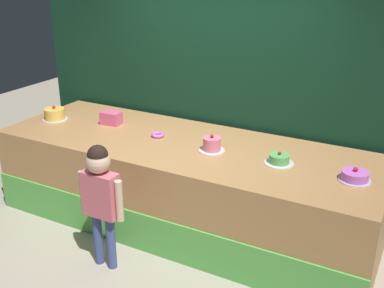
{
  "coord_description": "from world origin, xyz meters",
  "views": [
    {
      "loc": [
        2.2,
        -3.21,
        2.7
      ],
      "look_at": [
        0.24,
        0.41,
        1.06
      ],
      "focal_mm": 43.58,
      "sensor_mm": 36.0,
      "label": 1
    }
  ],
  "objects": [
    {
      "name": "ground_plane",
      "position": [
        0.0,
        0.0,
        0.0
      ],
      "size": [
        12.0,
        12.0,
        0.0
      ],
      "primitive_type": "plane",
      "color": "#ADA38E"
    },
    {
      "name": "cake_center_left",
      "position": [
        0.34,
        0.63,
        0.99
      ],
      "size": [
        0.26,
        0.26,
        0.18
      ],
      "color": "silver",
      "rests_on": "stage_platform"
    },
    {
      "name": "cake_far_left",
      "position": [
        -1.71,
        0.61,
        0.99
      ],
      "size": [
        0.3,
        0.3,
        0.17
      ],
      "color": "silver",
      "rests_on": "stage_platform"
    },
    {
      "name": "donut",
      "position": [
        -0.34,
        0.71,
        0.94
      ],
      "size": [
        0.14,
        0.14,
        0.04
      ],
      "primitive_type": "torus",
      "color": "#CC66D8",
      "rests_on": "stage_platform"
    },
    {
      "name": "curtain_backdrop",
      "position": [
        0.0,
        1.46,
        1.47
      ],
      "size": [
        4.81,
        0.08,
        2.93
      ],
      "primitive_type": "cube",
      "color": "#113823",
      "rests_on": "ground_plane"
    },
    {
      "name": "pink_box",
      "position": [
        -1.03,
        0.81,
        1.0
      ],
      "size": [
        0.23,
        0.17,
        0.15
      ],
      "primitive_type": "cube",
      "rotation": [
        0.0,
        0.0,
        0.07
      ],
      "color": "#E65B89",
      "rests_on": "stage_platform"
    },
    {
      "name": "child_figure",
      "position": [
        -0.27,
        -0.36,
        0.79
      ],
      "size": [
        0.47,
        0.22,
        1.22
      ],
      "color": "#3F4C8C",
      "rests_on": "ground_plane"
    },
    {
      "name": "cake_far_right",
      "position": [
        1.71,
        0.62,
        0.97
      ],
      "size": [
        0.28,
        0.28,
        0.13
      ],
      "color": "silver",
      "rests_on": "stage_platform"
    },
    {
      "name": "cake_center_right",
      "position": [
        1.03,
        0.65,
        0.97
      ],
      "size": [
        0.27,
        0.27,
        0.12
      ],
      "color": "silver",
      "rests_on": "stage_platform"
    },
    {
      "name": "stage_platform",
      "position": [
        0.0,
        0.68,
        0.46
      ],
      "size": [
        4.03,
        1.38,
        0.92
      ],
      "color": "#B27F4C",
      "rests_on": "ground_plane"
    }
  ]
}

